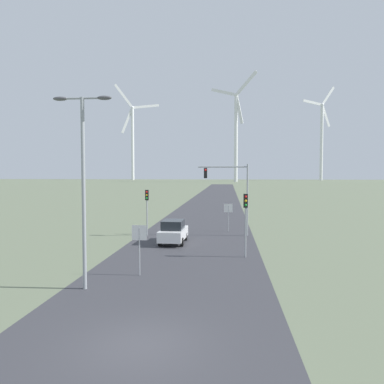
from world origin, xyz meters
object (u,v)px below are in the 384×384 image
Objects in this scene: wind_turbine_far_left at (133,136)px; wind_turbine_left at (236,130)px; traffic_light_mast_overhead at (231,185)px; car_approaching at (173,232)px; wind_turbine_center at (322,136)px; traffic_light_post_near_left at (147,202)px; stop_sign_far at (228,212)px; traffic_light_post_near_right at (246,211)px; streetlamp at (83,168)px; stop_sign_near at (139,240)px.

wind_turbine_left is at bearing -31.51° from wind_turbine_far_left.
traffic_light_mast_overhead is 1.52× the size of car_approaching.
traffic_light_mast_overhead is at bearing -73.61° from wind_turbine_far_left.
wind_turbine_left reaches higher than traffic_light_mast_overhead.
traffic_light_post_near_left is at bearing -106.72° from wind_turbine_center.
traffic_light_post_near_left is at bearing -172.57° from traffic_light_mast_overhead.
traffic_light_post_near_right reaches higher than stop_sign_far.
streetlamp is 15.25m from traffic_light_post_near_left.
traffic_light_post_near_right is at bearing -83.77° from traffic_light_mast_overhead.
wind_turbine_left is (4.66, 194.90, 29.76)m from stop_sign_far.
streetlamp is 1.44× the size of traffic_light_mast_overhead.
traffic_light_post_near_right is 7.29m from car_approaching.
stop_sign_near is 0.04× the size of wind_turbine_center.
traffic_light_post_near_right is 0.06× the size of wind_turbine_left.
car_approaching is at bearing -48.37° from traffic_light_post_near_left.
wind_turbine_far_left is at bearing 104.55° from stop_sign_near.
traffic_light_post_near_right is at bearing -39.05° from car_approaching.
stop_sign_near is at bearing -105.49° from wind_turbine_center.
stop_sign_far is 197.22m from wind_turbine_left.
traffic_light_post_near_left is 259.55m from wind_turbine_center.
traffic_light_mast_overhead is at bearing -91.30° from wind_turbine_left.
wind_turbine_center reaches higher than streetlamp.
wind_turbine_left reaches higher than stop_sign_near.
stop_sign_far is 7.88m from traffic_light_post_near_left.
stop_sign_near is (2.04, 2.56, -3.84)m from streetlamp.
car_approaching is 261.99m from wind_turbine_center.
stop_sign_near reaches higher than car_approaching.
wind_turbine_center is (73.92, 261.99, 26.49)m from streetlamp.
traffic_light_mast_overhead is 255.89m from wind_turbine_far_left.
wind_turbine_left is at bearing 89.01° from traffic_light_post_near_right.
streetlamp reaches higher than traffic_light_post_near_right.
wind_turbine_left is 79.27m from wind_turbine_center.
wind_turbine_far_left is 1.04× the size of wind_turbine_center.
wind_turbine_center is (62.44, 48.83, 0.65)m from wind_turbine_left.
stop_sign_far is at bearing -105.39° from wind_turbine_center.
streetlamp is 269.22m from wind_turbine_far_left.
traffic_light_post_near_left is (-0.26, 14.99, -2.79)m from streetlamp.
streetlamp is 13.06m from car_approaching.
stop_sign_near reaches higher than stop_sign_far.
wind_turbine_center reaches higher than traffic_light_mast_overhead.
wind_turbine_center is (66.00, 254.51, 29.19)m from traffic_light_post_near_right.
traffic_light_post_near_right reaches higher than traffic_light_post_near_left.
stop_sign_far is 0.41× the size of traffic_light_mast_overhead.
traffic_light_post_near_left reaches higher than car_approaching.
traffic_light_post_near_right is 8.63m from traffic_light_mast_overhead.
wind_turbine_far_left reaches higher than wind_turbine_center.
stop_sign_near is 0.67× the size of traffic_light_post_near_left.
wind_turbine_far_left is (-72.70, 252.42, 29.84)m from traffic_light_post_near_right.
streetlamp is at bearing -88.99° from traffic_light_post_near_left.
car_approaching is 203.81m from wind_turbine_left.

